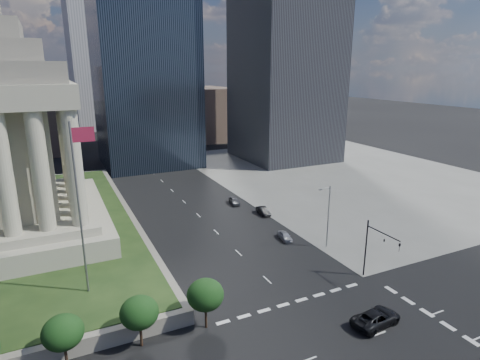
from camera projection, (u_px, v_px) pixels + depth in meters
ground at (140, 160)px, 123.02m from camera, size 500.00×500.00×0.00m
sidewalk_ne at (344, 174)px, 107.32m from camera, size 68.00×90.00×0.03m
flagpole at (80, 200)px, 44.37m from camera, size 2.52×0.24×20.00m
midrise_glass at (144, 58)px, 111.44m from camera, size 26.00×26.00×60.00m
building_filler_ne at (203, 113)px, 159.68m from camera, size 20.00×30.00×20.00m
building_filler_nw at (27, 110)px, 132.89m from camera, size 24.00×30.00×28.00m
traffic_signal_ne at (376, 245)px, 51.77m from camera, size 0.30×5.74×8.00m
street_lamp_north at (328, 213)px, 61.83m from camera, size 2.13×0.22×10.00m
pickup_truck at (376, 318)px, 43.93m from camera, size 6.33×3.51×1.68m
parked_sedan_near at (285, 236)px, 65.85m from camera, size 2.06×3.95×1.28m
parked_sedan_mid at (263, 211)px, 77.30m from camera, size 1.85×4.36×1.40m
parked_sedan_far at (234, 201)px, 83.15m from camera, size 2.41×4.47×1.44m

